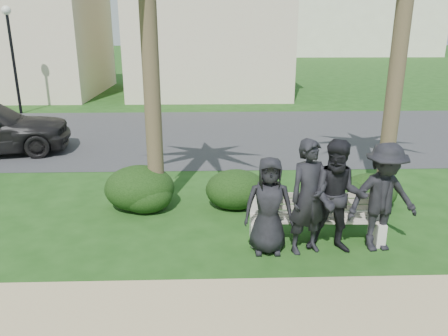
{
  "coord_description": "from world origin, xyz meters",
  "views": [
    {
      "loc": [
        -1.01,
        -6.54,
        3.51
      ],
      "look_at": [
        -0.76,
        1.0,
        1.06
      ],
      "focal_mm": 35.0,
      "sensor_mm": 36.0,
      "label": 1
    }
  ],
  "objects_px": {
    "park_bench": "(316,222)",
    "man_c": "(338,197)",
    "man_d": "(383,198)",
    "man_b": "(309,197)",
    "street_lamp": "(11,41)",
    "man_a": "(269,206)"
  },
  "relations": [
    {
      "from": "park_bench",
      "to": "man_c",
      "type": "height_order",
      "value": "man_c"
    },
    {
      "from": "park_bench",
      "to": "man_d",
      "type": "height_order",
      "value": "man_d"
    },
    {
      "from": "man_b",
      "to": "man_c",
      "type": "xyz_separation_m",
      "value": [
        0.46,
        -0.01,
        -0.01
      ]
    },
    {
      "from": "man_c",
      "to": "man_d",
      "type": "distance_m",
      "value": 0.74
    },
    {
      "from": "street_lamp",
      "to": "man_c",
      "type": "height_order",
      "value": "street_lamp"
    },
    {
      "from": "man_a",
      "to": "man_c",
      "type": "distance_m",
      "value": 1.1
    },
    {
      "from": "park_bench",
      "to": "man_b",
      "type": "height_order",
      "value": "man_b"
    },
    {
      "from": "man_d",
      "to": "park_bench",
      "type": "bearing_deg",
      "value": 154.69
    },
    {
      "from": "man_d",
      "to": "street_lamp",
      "type": "bearing_deg",
      "value": 124.7
    },
    {
      "from": "man_a",
      "to": "park_bench",
      "type": "bearing_deg",
      "value": 23.46
    },
    {
      "from": "park_bench",
      "to": "man_b",
      "type": "bearing_deg",
      "value": -121.13
    },
    {
      "from": "street_lamp",
      "to": "man_c",
      "type": "distance_m",
      "value": 15.9
    },
    {
      "from": "street_lamp",
      "to": "man_a",
      "type": "distance_m",
      "value": 15.24
    },
    {
      "from": "man_b",
      "to": "park_bench",
      "type": "bearing_deg",
      "value": 37.18
    },
    {
      "from": "street_lamp",
      "to": "man_b",
      "type": "distance_m",
      "value": 15.61
    },
    {
      "from": "man_c",
      "to": "man_d",
      "type": "relative_size",
      "value": 1.03
    },
    {
      "from": "man_c",
      "to": "man_d",
      "type": "bearing_deg",
      "value": 14.68
    },
    {
      "from": "street_lamp",
      "to": "man_c",
      "type": "bearing_deg",
      "value": -50.63
    },
    {
      "from": "street_lamp",
      "to": "man_b",
      "type": "xyz_separation_m",
      "value": [
        9.54,
        -12.19,
        -2.0
      ]
    },
    {
      "from": "man_a",
      "to": "man_c",
      "type": "relative_size",
      "value": 0.86
    },
    {
      "from": "park_bench",
      "to": "man_b",
      "type": "xyz_separation_m",
      "value": [
        -0.23,
        -0.35,
        0.59
      ]
    },
    {
      "from": "park_bench",
      "to": "man_a",
      "type": "height_order",
      "value": "man_a"
    }
  ]
}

